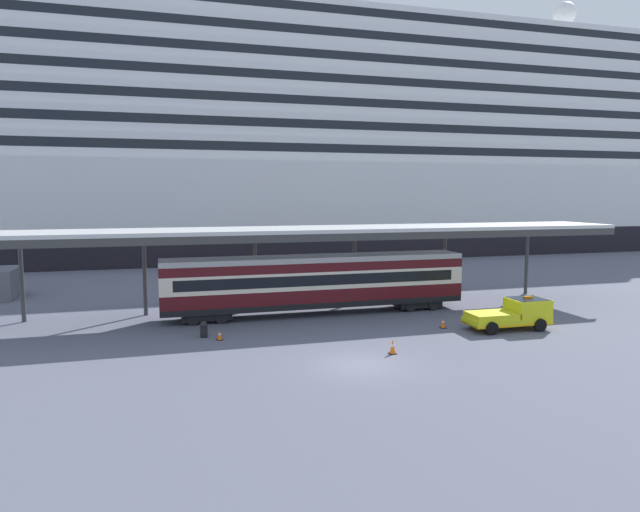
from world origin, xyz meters
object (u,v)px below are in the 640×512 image
service_truck (514,313)px  traffic_cone_far (443,323)px  cruise_ship (304,153)px  traffic_cone_mid (220,335)px  quay_bollard (204,329)px  traffic_cone_near (393,347)px  train_carriage (316,282)px

service_truck → traffic_cone_far: size_ratio=7.46×
cruise_ship → traffic_cone_far: (-3.49, -49.41, -14.08)m
traffic_cone_mid → quay_bollard: size_ratio=0.62×
service_truck → traffic_cone_far: (-4.16, 1.36, -0.64)m
cruise_ship → service_truck: bearing=-89.2°
service_truck → traffic_cone_far: service_truck is taller
traffic_cone_mid → quay_bollard: bearing=134.5°
traffic_cone_near → traffic_cone_mid: traffic_cone_near is taller
traffic_cone_near → traffic_cone_far: size_ratio=1.12×
train_carriage → quay_bollard: 9.30m
cruise_ship → service_truck: size_ratio=30.10×
service_truck → traffic_cone_near: service_truck is taller
traffic_cone_near → cruise_ship: bearing=80.7°
cruise_ship → train_carriage: (-10.06, -43.29, -12.12)m
cruise_ship → quay_bollard: 52.80m
service_truck → traffic_cone_mid: 18.09m
cruise_ship → traffic_cone_mid: (-17.26, -48.46, -14.13)m
traffic_cone_near → quay_bollard: size_ratio=0.82×
traffic_cone_mid → traffic_cone_far: size_ratio=0.85×
traffic_cone_mid → train_carriage: bearing=35.7°
traffic_cone_mid → service_truck: bearing=-7.3°
train_carriage → traffic_cone_far: train_carriage is taller
cruise_ship → traffic_cone_far: size_ratio=224.47×
cruise_ship → quay_bollard: (-18.10, -47.61, -13.91)m
train_carriage → traffic_cone_near: size_ratio=26.89×
traffic_cone_near → traffic_cone_far: 6.85m
cruise_ship → service_truck: 52.53m
quay_bollard → traffic_cone_mid: bearing=-45.5°
service_truck → train_carriage: bearing=145.1°
cruise_ship → traffic_cone_near: size_ratio=201.22×
cruise_ship → traffic_cone_mid: 53.35m
cruise_ship → service_truck: cruise_ship is taller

